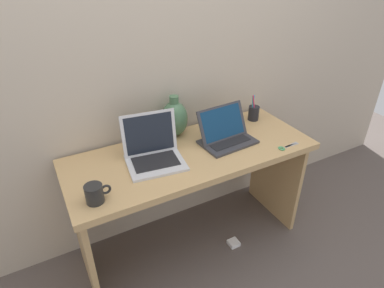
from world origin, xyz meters
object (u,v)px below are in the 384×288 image
green_vase (175,118)px  laptop_left (153,149)px  laptop_right (225,133)px  scissors (285,147)px  pen_cup (254,113)px  coffee_mug (95,194)px  power_brick (234,243)px

green_vase → laptop_left: bearing=-139.3°
laptop_left → laptop_right: (0.46, -0.02, -0.01)m
laptop_left → green_vase: size_ratio=1.28×
green_vase → scissors: bearing=-41.9°
green_vase → pen_cup: 0.57m
laptop_right → coffee_mug: bearing=-167.6°
scissors → laptop_right: bearing=139.1°
green_vase → power_brick: bearing=-58.7°
pen_cup → power_brick: (-0.33, -0.33, -0.78)m
laptop_left → laptop_right: size_ratio=1.00×
pen_cup → power_brick: bearing=-135.1°
coffee_mug → pen_cup: size_ratio=0.67×
laptop_left → scissors: laptop_left is taller
pen_cup → scissors: bearing=-98.7°
laptop_right → power_brick: laptop_right is taller
scissors → power_brick: (-0.27, 0.06, -0.73)m
coffee_mug → laptop_right: bearing=12.4°
coffee_mug → power_brick: bearing=0.7°
laptop_right → coffee_mug: (-0.83, -0.18, -0.01)m
power_brick → green_vase: bearing=121.3°
laptop_left → power_brick: 0.94m
laptop_left → power_brick: laptop_left is taller
scissors → pen_cup: bearing=81.3°
green_vase → coffee_mug: bearing=-146.3°
laptop_right → power_brick: (0.00, -0.17, -0.78)m
laptop_right → scissors: bearing=-40.9°
green_vase → pen_cup: (0.57, -0.06, -0.06)m
scissors → power_brick: size_ratio=2.11×
coffee_mug → green_vase: bearing=33.7°
laptop_left → coffee_mug: (-0.37, -0.20, -0.02)m
laptop_right → pen_cup: size_ratio=1.85×
green_vase → scissors: (0.51, -0.45, -0.11)m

